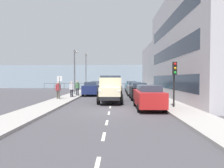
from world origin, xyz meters
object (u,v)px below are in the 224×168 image
at_px(pedestrian_strolling, 72,88).
at_px(pedestrian_with_bag, 58,89).
at_px(car_red_kerbside_near, 148,97).
at_px(lamp_post_far, 86,68).
at_px(car_silver_oppositeside_1, 96,86).
at_px(car_teal_kerbside_3, 131,86).
at_px(car_black_kerbside_1, 139,91).
at_px(traffic_light_near, 174,74).
at_px(car_navy_oppositeside_0, 91,88).
at_px(pedestrian_by_lamp, 77,87).
at_px(truck_vintage_cream, 111,90).
at_px(car_grey_kerbside_2, 134,88).
at_px(lamp_post_promenade, 75,67).
at_px(street_sign, 60,83).

bearing_deg(pedestrian_strolling, pedestrian_with_bag, 61.36).
height_order(car_red_kerbside_near, lamp_post_far, lamp_post_far).
distance_m(car_silver_oppositeside_1, pedestrian_with_bag, 11.92).
relative_size(car_teal_kerbside_3, lamp_post_far, 0.64).
xyz_separation_m(car_black_kerbside_1, traffic_light_near, (-1.84, 6.30, 1.58)).
bearing_deg(car_silver_oppositeside_1, car_navy_oppositeside_0, 90.00).
xyz_separation_m(pedestrian_strolling, pedestrian_by_lamp, (-0.24, -1.91, 0.03)).
height_order(pedestrian_with_bag, traffic_light_near, traffic_light_near).
bearing_deg(pedestrian_by_lamp, pedestrian_strolling, 82.80).
relative_size(car_black_kerbside_1, traffic_light_near, 1.21).
height_order(car_black_kerbside_1, pedestrian_with_bag, pedestrian_with_bag).
relative_size(truck_vintage_cream, pedestrian_strolling, 3.34).
distance_m(car_grey_kerbside_2, lamp_post_promenade, 8.03).
bearing_deg(car_teal_kerbside_3, lamp_post_far, -24.17).
bearing_deg(pedestrian_by_lamp, car_red_kerbside_near, 127.10).
distance_m(truck_vintage_cream, car_teal_kerbside_3, 13.57).
distance_m(pedestrian_strolling, pedestrian_by_lamp, 1.93).
height_order(car_silver_oppositeside_1, pedestrian_with_bag, pedestrian_with_bag).
bearing_deg(truck_vintage_cream, car_red_kerbside_near, 127.79).
bearing_deg(pedestrian_strolling, car_black_kerbside_1, 172.80).
relative_size(pedestrian_with_bag, traffic_light_near, 0.53).
xyz_separation_m(lamp_post_promenade, street_sign, (0.23, 5.92, -1.87)).
bearing_deg(lamp_post_promenade, truck_vintage_cream, 123.18).
relative_size(car_black_kerbside_1, car_silver_oppositeside_1, 0.87).
relative_size(pedestrian_with_bag, lamp_post_promenade, 0.30).
bearing_deg(truck_vintage_cream, car_silver_oppositeside_1, -78.80).
relative_size(car_grey_kerbside_2, pedestrian_with_bag, 2.49).
xyz_separation_m(car_teal_kerbside_3, car_navy_oppositeside_0, (5.47, 6.02, 0.00)).
height_order(pedestrian_with_bag, street_sign, street_sign).
xyz_separation_m(car_silver_oppositeside_1, lamp_post_promenade, (2.10, 6.17, 2.66)).
xyz_separation_m(car_red_kerbside_near, pedestrian_by_lamp, (6.89, -9.12, 0.28)).
bearing_deg(traffic_light_near, pedestrian_strolling, -38.71).
bearing_deg(street_sign, car_red_kerbside_near, 147.40).
bearing_deg(pedestrian_by_lamp, car_silver_oppositeside_1, -100.15).
relative_size(car_red_kerbside_near, street_sign, 2.03).
bearing_deg(pedestrian_strolling, pedestrian_by_lamp, -97.20).
bearing_deg(car_red_kerbside_near, lamp_post_far, -69.49).
bearing_deg(lamp_post_far, lamp_post_promenade, 90.15).
bearing_deg(pedestrian_strolling, car_silver_oppositeside_1, -99.58).
bearing_deg(traffic_light_near, truck_vintage_cream, -37.85).
relative_size(pedestrian_strolling, lamp_post_far, 0.27).
distance_m(car_teal_kerbside_3, street_sign, 14.25).
xyz_separation_m(car_black_kerbside_1, street_sign, (7.80, 1.32, 0.79)).
xyz_separation_m(car_teal_kerbside_3, lamp_post_far, (7.59, -3.41, 3.04)).
xyz_separation_m(truck_vintage_cream, street_sign, (4.99, -1.37, 0.50)).
bearing_deg(pedestrian_strolling, traffic_light_near, 141.29).
distance_m(car_teal_kerbside_3, pedestrian_with_bag, 14.01).
height_order(car_red_kerbside_near, traffic_light_near, traffic_light_near).
bearing_deg(lamp_post_promenade, pedestrian_with_bag, 84.51).
relative_size(car_teal_kerbside_3, pedestrian_with_bag, 2.40).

